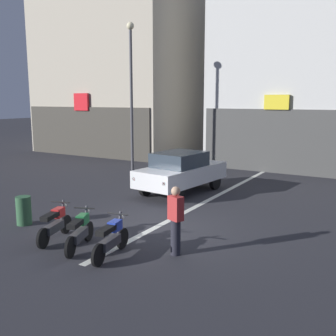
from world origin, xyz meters
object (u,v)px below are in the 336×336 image
at_px(trash_bin, 24,211).
at_px(street_lamp, 131,84).
at_px(motorcycle_green_row_left_mid, 80,231).
at_px(motorcycle_blue_row_centre, 111,238).
at_px(motorcycle_red_row_leftmost, 55,224).
at_px(car_white_crossing_near, 181,171).
at_px(person_by_motorcycles, 176,220).

bearing_deg(trash_bin, street_lamp, 104.27).
bearing_deg(trash_bin, motorcycle_green_row_left_mid, -11.73).
bearing_deg(motorcycle_blue_row_centre, street_lamp, 123.25).
xyz_separation_m(motorcycle_red_row_leftmost, motorcycle_blue_row_centre, (1.96, -0.10, 0.00)).
relative_size(car_white_crossing_near, motorcycle_blue_row_centre, 2.58).
bearing_deg(street_lamp, motorcycle_red_row_leftmost, -66.11).
xyz_separation_m(motorcycle_blue_row_centre, person_by_motorcycles, (1.24, 0.88, 0.40)).
bearing_deg(street_lamp, person_by_motorcycles, -48.69).
height_order(street_lamp, trash_bin, street_lamp).
xyz_separation_m(motorcycle_green_row_left_mid, motorcycle_blue_row_centre, (0.98, 0.01, 0.00)).
xyz_separation_m(car_white_crossing_near, motorcycle_red_row_leftmost, (-0.27, -6.37, -0.43)).
xyz_separation_m(person_by_motorcycles, trash_bin, (-5.00, -0.31, -0.43)).
distance_m(motorcycle_green_row_left_mid, trash_bin, 2.84).
bearing_deg(motorcycle_green_row_left_mid, car_white_crossing_near, 96.25).
distance_m(motorcycle_green_row_left_mid, person_by_motorcycles, 2.43).
distance_m(person_by_motorcycles, trash_bin, 5.03).
xyz_separation_m(car_white_crossing_near, person_by_motorcycles, (2.93, -5.59, -0.03)).
distance_m(car_white_crossing_near, trash_bin, 6.27).
bearing_deg(motorcycle_red_row_leftmost, car_white_crossing_near, 87.57).
height_order(motorcycle_red_row_leftmost, motorcycle_green_row_left_mid, same).
bearing_deg(street_lamp, car_white_crossing_near, -31.17).
distance_m(car_white_crossing_near, motorcycle_red_row_leftmost, 6.39).
distance_m(street_lamp, motorcycle_blue_row_centre, 11.49).
bearing_deg(motorcycle_blue_row_centre, motorcycle_green_row_left_mid, -179.63).
height_order(car_white_crossing_near, motorcycle_green_row_left_mid, car_white_crossing_near).
xyz_separation_m(street_lamp, motorcycle_blue_row_centre, (5.91, -9.02, -3.96)).
bearing_deg(car_white_crossing_near, motorcycle_red_row_leftmost, -92.43).
bearing_deg(motorcycle_green_row_left_mid, trash_bin, 168.27).
bearing_deg(car_white_crossing_near, motorcycle_blue_row_centre, -75.34).
height_order(motorcycle_green_row_left_mid, trash_bin, motorcycle_green_row_left_mid).
xyz_separation_m(motorcycle_green_row_left_mid, person_by_motorcycles, (2.22, 0.88, 0.40)).
distance_m(street_lamp, trash_bin, 9.59).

